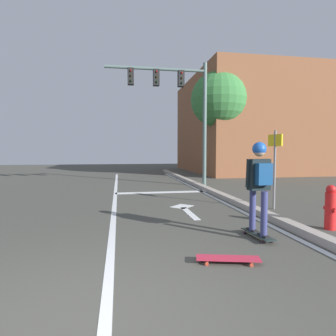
{
  "coord_description": "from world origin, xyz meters",
  "views": [
    {
      "loc": [
        0.4,
        -2.28,
        1.51
      ],
      "look_at": [
        1.67,
        5.1,
        1.05
      ],
      "focal_mm": 30.44,
      "sensor_mm": 36.0,
      "label": 1
    }
  ],
  "objects_px": {
    "skater": "(259,177)",
    "fire_hydrant": "(330,207)",
    "skateboard": "(258,234)",
    "spare_skateboard": "(228,259)",
    "street_sign_post": "(275,158)",
    "traffic_signal_mast": "(177,96)",
    "roadside_tree": "(219,100)"
  },
  "relations": [
    {
      "from": "traffic_signal_mast",
      "to": "roadside_tree",
      "type": "height_order",
      "value": "roadside_tree"
    },
    {
      "from": "spare_skateboard",
      "to": "fire_hydrant",
      "type": "distance_m",
      "value": 2.84
    },
    {
      "from": "street_sign_post",
      "to": "roadside_tree",
      "type": "relative_size",
      "value": 0.34
    },
    {
      "from": "street_sign_post",
      "to": "skateboard",
      "type": "bearing_deg",
      "value": -125.67
    },
    {
      "from": "skateboard",
      "to": "spare_skateboard",
      "type": "xyz_separation_m",
      "value": [
        -0.92,
        -0.95,
        -0.0
      ]
    },
    {
      "from": "skateboard",
      "to": "fire_hydrant",
      "type": "bearing_deg",
      "value": 9.45
    },
    {
      "from": "spare_skateboard",
      "to": "fire_hydrant",
      "type": "bearing_deg",
      "value": 25.66
    },
    {
      "from": "traffic_signal_mast",
      "to": "street_sign_post",
      "type": "xyz_separation_m",
      "value": [
        1.57,
        -4.9,
        -2.41
      ]
    },
    {
      "from": "skater",
      "to": "roadside_tree",
      "type": "relative_size",
      "value": 0.26
    },
    {
      "from": "skateboard",
      "to": "street_sign_post",
      "type": "xyz_separation_m",
      "value": [
        1.58,
        2.21,
        1.26
      ]
    },
    {
      "from": "spare_skateboard",
      "to": "roadside_tree",
      "type": "height_order",
      "value": "roadside_tree"
    },
    {
      "from": "traffic_signal_mast",
      "to": "skater",
      "type": "bearing_deg",
      "value": -90.11
    },
    {
      "from": "skater",
      "to": "roadside_tree",
      "type": "bearing_deg",
      "value": 73.63
    },
    {
      "from": "traffic_signal_mast",
      "to": "street_sign_post",
      "type": "relative_size",
      "value": 2.55
    },
    {
      "from": "skateboard",
      "to": "skater",
      "type": "distance_m",
      "value": 1.0
    },
    {
      "from": "skateboard",
      "to": "street_sign_post",
      "type": "distance_m",
      "value": 3.0
    },
    {
      "from": "spare_skateboard",
      "to": "street_sign_post",
      "type": "bearing_deg",
      "value": 51.62
    },
    {
      "from": "skateboard",
      "to": "roadside_tree",
      "type": "xyz_separation_m",
      "value": [
        3.26,
        11.06,
        4.32
      ]
    },
    {
      "from": "skateboard",
      "to": "skater",
      "type": "xyz_separation_m",
      "value": [
        0.0,
        -0.02,
        1.0
      ]
    },
    {
      "from": "traffic_signal_mast",
      "to": "skateboard",
      "type": "bearing_deg",
      "value": -90.12
    },
    {
      "from": "skater",
      "to": "roadside_tree",
      "type": "xyz_separation_m",
      "value": [
        3.25,
        11.08,
        3.32
      ]
    },
    {
      "from": "traffic_signal_mast",
      "to": "fire_hydrant",
      "type": "bearing_deg",
      "value": -76.75
    },
    {
      "from": "skater",
      "to": "spare_skateboard",
      "type": "relative_size",
      "value": 1.8
    },
    {
      "from": "skateboard",
      "to": "traffic_signal_mast",
      "type": "height_order",
      "value": "traffic_signal_mast"
    },
    {
      "from": "skater",
      "to": "traffic_signal_mast",
      "type": "height_order",
      "value": "traffic_signal_mast"
    },
    {
      "from": "skateboard",
      "to": "fire_hydrant",
      "type": "distance_m",
      "value": 1.69
    },
    {
      "from": "traffic_signal_mast",
      "to": "roadside_tree",
      "type": "distance_m",
      "value": 5.16
    },
    {
      "from": "spare_skateboard",
      "to": "roadside_tree",
      "type": "bearing_deg",
      "value": 70.84
    },
    {
      "from": "skateboard",
      "to": "spare_skateboard",
      "type": "distance_m",
      "value": 1.32
    },
    {
      "from": "skateboard",
      "to": "spare_skateboard",
      "type": "bearing_deg",
      "value": -133.98
    },
    {
      "from": "skater",
      "to": "fire_hydrant",
      "type": "relative_size",
      "value": 1.83
    },
    {
      "from": "skater",
      "to": "fire_hydrant",
      "type": "height_order",
      "value": "skater"
    }
  ]
}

